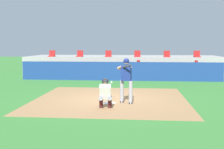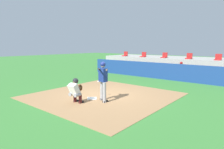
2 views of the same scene
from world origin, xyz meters
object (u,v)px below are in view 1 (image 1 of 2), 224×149
at_px(home_plate, 109,103).
at_px(dugout_player_1, 196,70).
at_px(stadium_seat_0, 52,55).
at_px(stadium_seat_3, 137,55).
at_px(stadium_seat_2, 108,55).
at_px(dugout_player_0, 138,69).
at_px(batter_at_plate, 126,78).
at_px(stadium_seat_1, 80,55).
at_px(stadium_seat_5, 197,55).
at_px(stadium_seat_4, 167,55).
at_px(catcher_crouched, 105,92).

xyz_separation_m(home_plate, dugout_player_1, (5.00, 8.14, 0.65)).
xyz_separation_m(stadium_seat_0, stadium_seat_3, (6.50, 0.00, 0.00)).
height_order(home_plate, stadium_seat_2, stadium_seat_2).
distance_m(home_plate, dugout_player_0, 8.25).
relative_size(dugout_player_1, stadium_seat_0, 2.71).
relative_size(batter_at_plate, stadium_seat_2, 3.76).
height_order(stadium_seat_1, stadium_seat_5, same).
xyz_separation_m(dugout_player_0, stadium_seat_2, (-2.25, 2.03, 0.86)).
height_order(dugout_player_0, stadium_seat_2, stadium_seat_2).
relative_size(dugout_player_0, stadium_seat_1, 2.71).
distance_m(stadium_seat_0, stadium_seat_1, 2.17).
xyz_separation_m(stadium_seat_0, stadium_seat_4, (8.67, 0.00, 0.00)).
bearing_deg(stadium_seat_3, dugout_player_1, -27.48).
xyz_separation_m(dugout_player_0, stadium_seat_3, (-0.08, 2.03, 0.86)).
bearing_deg(stadium_seat_5, stadium_seat_4, 180.00).
xyz_separation_m(catcher_crouched, stadium_seat_5, (5.44, 11.13, 0.93)).
relative_size(batter_at_plate, stadium_seat_0, 3.76).
bearing_deg(stadium_seat_5, home_plate, -118.02).
distance_m(batter_at_plate, stadium_seat_1, 10.90).
height_order(stadium_seat_2, stadium_seat_5, same).
bearing_deg(stadium_seat_1, dugout_player_1, -13.86).
bearing_deg(batter_at_plate, home_plate, -177.71).
relative_size(home_plate, stadium_seat_5, 0.92).
bearing_deg(home_plate, dugout_player_1, 58.48).
xyz_separation_m(home_plate, stadium_seat_3, (1.08, 10.18, 1.51)).
bearing_deg(batter_at_plate, dugout_player_0, 86.65).
bearing_deg(stadium_seat_0, catcher_crouched, -64.14).
bearing_deg(stadium_seat_4, stadium_seat_3, 180.00).
bearing_deg(dugout_player_1, stadium_seat_1, 166.14).
distance_m(dugout_player_0, stadium_seat_0, 6.94).
xyz_separation_m(stadium_seat_1, stadium_seat_5, (8.67, 0.00, 0.00)).
bearing_deg(stadium_seat_5, dugout_player_1, -101.70).
bearing_deg(stadium_seat_4, stadium_seat_0, 180.00).
bearing_deg(stadium_seat_3, batter_at_plate, -92.21).
bearing_deg(dugout_player_1, stadium_seat_4, 130.62).
distance_m(stadium_seat_0, stadium_seat_5, 10.83).
relative_size(stadium_seat_0, stadium_seat_1, 1.00).
bearing_deg(home_plate, stadium_seat_4, 72.29).
bearing_deg(batter_at_plate, stadium_seat_0, 121.03).
bearing_deg(stadium_seat_4, catcher_crouched, -106.39).
height_order(batter_at_plate, stadium_seat_0, stadium_seat_0).
relative_size(dugout_player_0, stadium_seat_5, 2.71).
distance_m(stadium_seat_2, stadium_seat_3, 2.17).
distance_m(home_plate, stadium_seat_2, 10.35).
distance_m(home_plate, stadium_seat_3, 10.35).
bearing_deg(dugout_player_1, stadium_seat_2, 161.49).
height_order(home_plate, dugout_player_1, dugout_player_1).
height_order(home_plate, stadium_seat_0, stadium_seat_0).
relative_size(stadium_seat_3, stadium_seat_4, 1.00).
height_order(dugout_player_0, dugout_player_1, same).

